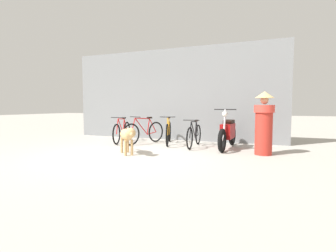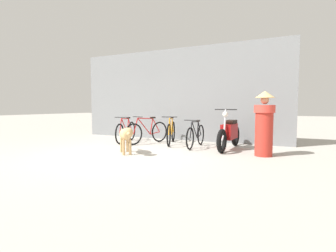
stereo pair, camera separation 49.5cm
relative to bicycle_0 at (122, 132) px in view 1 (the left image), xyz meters
name	(u,v)px [view 1 (the left image)]	position (x,y,z in m)	size (l,w,h in m)	color
ground_plane	(119,156)	(1.21, -2.03, -0.35)	(60.00, 60.00, 0.00)	#ADA89E
shop_wall_back	(172,95)	(1.21, 1.35, 1.24)	(7.69, 0.20, 3.17)	slate
bicycle_0	(122,132)	(0.00, 0.00, 0.00)	(0.53, 1.64, 0.84)	black
bicycle_1	(144,132)	(0.80, 0.02, 0.01)	(0.65, 1.65, 0.87)	black
bicycle_2	(168,132)	(1.54, 0.25, 0.01)	(0.64, 1.66, 0.87)	black
bicycle_3	(194,135)	(2.45, 0.00, -0.01)	(0.46, 1.63, 0.80)	black
motorcycle	(228,133)	(3.41, 0.06, 0.09)	(0.58, 2.00, 1.11)	black
stray_dog	(127,135)	(1.31, -1.81, 0.13)	(0.92, 0.94, 0.68)	tan
person_in_robes	(264,122)	(4.37, -0.56, 0.45)	(0.51, 0.51, 1.53)	#B72D23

